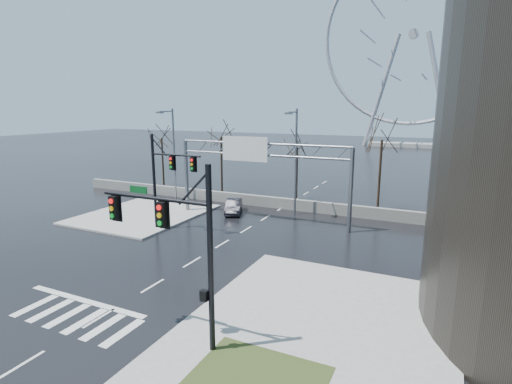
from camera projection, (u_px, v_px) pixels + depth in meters
The scene contains 18 objects.
ground at pixel (153, 286), 23.07m from camera, with size 260.00×260.00×0.00m, color black.
sidewalk_right_ext at pixel (331, 305), 20.63m from camera, with size 12.00×10.00×0.15m, color gray.
sidewalk_far at pixel (144, 214), 38.27m from camera, with size 10.00×12.00×0.15m, color gray.
grass_strip at pixel (256, 380), 14.85m from camera, with size 5.00×4.00×0.02m, color #253A18.
barrier_wall at pixel (281, 203), 40.63m from camera, with size 52.00×0.50×1.10m, color slate.
signal_mast_near at pixel (181, 238), 16.33m from camera, with size 5.52×0.41×8.00m.
signal_mast_far at pixel (165, 174), 32.44m from camera, with size 4.72×0.41×8.00m.
sign_gantry at pixel (257, 164), 35.37m from camera, with size 16.36×0.40×7.60m.
streetlight_left at pixel (172, 147), 42.92m from camera, with size 0.50×2.55×10.00m.
streetlight_mid at pixel (295, 154), 37.06m from camera, with size 0.50×2.55×10.00m.
streetlight_right at pixel (436, 161), 32.03m from camera, with size 0.50×2.55×10.00m.
tree_far_left at pixel (162, 144), 50.66m from camera, with size 3.50×3.50×7.00m.
tree_left at pixel (221, 144), 46.37m from camera, with size 3.75×3.75×7.50m.
tree_center at pixel (297, 153), 43.65m from camera, with size 3.25×3.25×6.50m.
tree_right at pixel (381, 148), 38.78m from camera, with size 3.90×3.90×7.80m.
tree_far_right at pixel (473, 160), 36.04m from camera, with size 3.40×3.40×6.80m.
ferris_wheel at pixel (413, 42), 99.51m from camera, with size 45.00×6.00×50.91m.
car at pixel (234, 206), 38.87m from camera, with size 1.43×4.09×1.35m, color black.
Camera 1 is at (14.59, -16.81, 10.11)m, focal length 28.00 mm.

